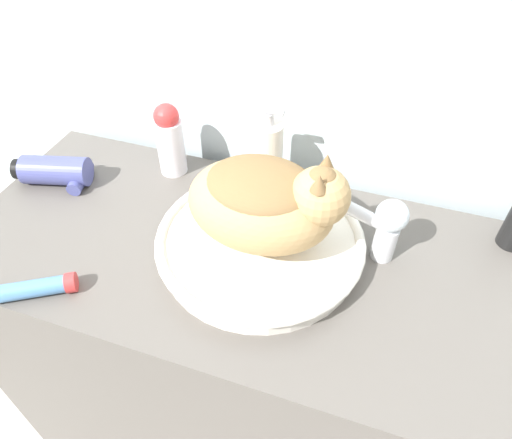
# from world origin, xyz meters

# --- Properties ---
(wall_back) EXTENTS (8.00, 0.05, 2.40)m
(wall_back) POSITION_xyz_m (0.00, 0.57, 1.20)
(wall_back) COLOR silver
(wall_back) RESTS_ON ground_plane
(vanity_counter) EXTENTS (1.22, 0.52, 0.87)m
(vanity_counter) POSITION_xyz_m (0.00, 0.26, 0.43)
(vanity_counter) COLOR #56514C
(vanity_counter) RESTS_ON ground_plane
(sink_basin) EXTENTS (0.40, 0.40, 0.05)m
(sink_basin) POSITION_xyz_m (-0.00, 0.27, 0.89)
(sink_basin) COLOR white
(sink_basin) RESTS_ON vanity_counter
(cat) EXTENTS (0.29, 0.28, 0.19)m
(cat) POSITION_xyz_m (0.01, 0.27, 1.00)
(cat) COLOR tan
(cat) RESTS_ON sink_basin
(faucet) EXTENTS (0.13, 0.07, 0.14)m
(faucet) POSITION_xyz_m (0.22, 0.33, 0.95)
(faucet) COLOR silver
(faucet) RESTS_ON vanity_counter
(soap_pump_bottle) EXTENTS (0.06, 0.06, 0.21)m
(soap_pump_bottle) POSITION_xyz_m (-0.04, 0.45, 0.95)
(soap_pump_bottle) COLOR silver
(soap_pump_bottle) RESTS_ON vanity_counter
(lotion_bottle_white) EXTENTS (0.06, 0.06, 0.17)m
(lotion_bottle_white) POSITION_xyz_m (-0.27, 0.45, 0.95)
(lotion_bottle_white) COLOR silver
(lotion_bottle_white) RESTS_ON vanity_counter
(cream_tube) EXTENTS (0.14, 0.10, 0.04)m
(cream_tube) POSITION_xyz_m (-0.34, 0.05, 0.88)
(cream_tube) COLOR #4C7FB2
(cream_tube) RESTS_ON vanity_counter
(hair_dryer) EXTENTS (0.18, 0.11, 0.07)m
(hair_dryer) POSITION_xyz_m (-0.50, 0.33, 0.90)
(hair_dryer) COLOR #474C8C
(hair_dryer) RESTS_ON vanity_counter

